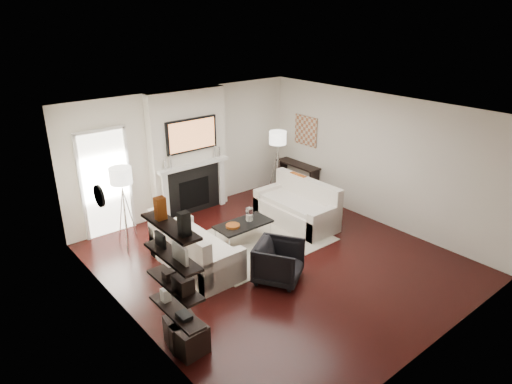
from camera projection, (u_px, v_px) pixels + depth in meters
room_envelope at (278, 191)px, 7.76m from camera, size 6.00×6.00×6.00m
chimney_breast at (189, 153)px, 9.81m from camera, size 1.80×0.25×2.70m
fireplace_surround at (194, 190)px, 10.03m from camera, size 1.30×0.02×1.04m
firebox at (194, 193)px, 10.05m from camera, size 0.75×0.02×0.65m
mantel_pilaster_l at (166, 197)px, 9.57m from camera, size 0.12×0.08×1.10m
mantel_pilaster_r at (222, 182)px, 10.42m from camera, size 0.12×0.08×1.10m
mantel_shelf at (194, 165)px, 9.77m from camera, size 1.70×0.18×0.07m
tv_body at (192, 135)px, 9.54m from camera, size 1.20×0.06×0.70m
tv_screen at (193, 135)px, 9.51m from camera, size 1.10×0.00×0.62m
candlestick_l_tall at (171, 162)px, 9.38m from camera, size 0.04×0.04×0.30m
candlestick_l_short at (165, 165)px, 9.32m from camera, size 0.04×0.04×0.24m
candlestick_r_tall at (215, 152)px, 10.03m from camera, size 0.04×0.04×0.30m
candlestick_r_short at (219, 152)px, 10.12m from camera, size 0.04×0.04×0.24m
hallway_panel at (106, 184)px, 8.91m from camera, size 0.90×0.02×2.10m
door_trim_l at (82, 190)px, 8.61m from camera, size 0.06×0.06×2.16m
door_trim_r at (129, 179)px, 9.18m from camera, size 0.06×0.06×2.16m
door_trim_top at (99, 130)px, 8.49m from camera, size 1.02×0.06×0.06m
rug at (257, 241)px, 8.94m from camera, size 2.60×2.00×0.01m
loveseat_left_base at (196, 257)px, 7.98m from camera, size 0.85×1.80×0.42m
loveseat_left_back at (178, 247)px, 7.66m from camera, size 0.18×1.80×0.80m
loveseat_left_arm_n at (223, 271)px, 7.37m from camera, size 0.85×0.18×0.60m
loveseat_left_arm_s at (172, 235)px, 8.52m from camera, size 0.85×0.18×0.60m
loveseat_left_cushion at (198, 243)px, 7.91m from camera, size 0.63×1.44×0.10m
pillow_left_orange at (169, 230)px, 7.80m from camera, size 0.10×0.42×0.42m
pillow_left_charcoal at (187, 243)px, 7.38m from camera, size 0.10×0.40×0.40m
loveseat_right_base at (296, 214)px, 9.62m from camera, size 0.85×1.80×0.42m
loveseat_right_back at (307, 196)px, 9.70m from camera, size 0.18×1.80×0.80m
loveseat_right_arm_n at (324, 223)px, 9.01m from camera, size 0.85×0.18×0.60m
loveseat_right_arm_s at (270, 198)px, 10.16m from camera, size 0.85×0.18×0.60m
loveseat_right_cushion at (294, 203)px, 9.49m from camera, size 0.63×1.44×0.10m
pillow_right_orange at (298, 183)px, 9.83m from camera, size 0.10×0.42×0.42m
pillow_right_charcoal at (318, 192)px, 9.41m from camera, size 0.10×0.40×0.40m
coffee_table at (243, 224)px, 8.74m from camera, size 1.10×0.55×0.04m
coffee_leg_nw at (229, 246)px, 8.37m from camera, size 0.02×0.02×0.38m
coffee_leg_ne at (270, 230)px, 8.96m from camera, size 0.02×0.02×0.38m
coffee_leg_sw at (216, 237)px, 8.68m from camera, size 0.02×0.02×0.38m
coffee_leg_se at (256, 223)px, 9.27m from camera, size 0.02×0.02×0.38m
hurricane_glass at (249, 214)px, 8.77m from camera, size 0.15×0.15×0.26m
hurricane_candle at (249, 218)px, 8.79m from camera, size 0.09×0.09×0.13m
copper_bowl at (233, 226)px, 8.57m from camera, size 0.27×0.27×0.04m
armchair at (279, 260)px, 7.55m from camera, size 0.98×0.97×0.75m
lamp_left_post at (126, 218)px, 8.51m from camera, size 0.02×0.02×1.20m
lamp_left_shade at (121, 176)px, 8.19m from camera, size 0.40×0.40×0.30m
lamp_left_leg_a at (131, 217)px, 8.58m from camera, size 0.25×0.02×1.23m
lamp_left_leg_b at (121, 217)px, 8.55m from camera, size 0.14×0.22×1.23m
lamp_left_leg_c at (125, 221)px, 8.41m from camera, size 0.14×0.22×1.23m
lamp_right_post at (277, 172)px, 10.89m from camera, size 0.02×0.02×1.20m
lamp_right_shade at (278, 138)px, 10.57m from camera, size 0.40×0.40×0.30m
lamp_right_leg_a at (281, 171)px, 10.95m from camera, size 0.25×0.02×1.23m
lamp_right_leg_b at (273, 172)px, 10.92m from camera, size 0.14×0.22×1.23m
lamp_right_leg_c at (278, 174)px, 10.79m from camera, size 0.14×0.22×1.23m
console_top at (298, 164)px, 11.02m from camera, size 0.35×1.20×0.04m
console_leg_n at (314, 185)px, 10.77m from camera, size 0.30×0.04×0.71m
console_leg_s at (282, 173)px, 11.55m from camera, size 0.30×0.04×0.71m
wall_art at (306, 131)px, 10.76m from camera, size 0.03×0.70×0.70m
shelf_bottom at (177, 312)px, 5.75m from camera, size 0.25×1.00×0.03m
shelf_lower at (175, 285)px, 5.60m from camera, size 0.25×1.00×0.04m
shelf_upper at (172, 256)px, 5.44m from camera, size 0.25×1.00×0.04m
shelf_top at (170, 226)px, 5.29m from camera, size 0.25×1.00×0.04m
decor_magfile_a at (184, 224)px, 5.00m from camera, size 0.12×0.10×0.28m
decor_magfile_b at (160, 208)px, 5.38m from camera, size 0.12×0.10×0.28m
decor_frame_a at (180, 253)px, 5.26m from camera, size 0.04×0.30×0.22m
decor_frame_b at (160, 240)px, 5.61m from camera, size 0.04×0.22×0.18m
decor_wine_rack at (183, 284)px, 5.40m from camera, size 0.18×0.25×0.20m
decor_box_small at (169, 275)px, 5.65m from camera, size 0.15×0.12×0.12m
decor_books at (184, 316)px, 5.60m from camera, size 0.14×0.20×0.05m
decor_box_tall at (166, 295)px, 5.90m from camera, size 0.10×0.10×0.18m
clock_rim at (99, 196)px, 6.66m from camera, size 0.04×0.34×0.34m
clock_face at (101, 196)px, 6.68m from camera, size 0.01×0.29×0.29m
ottoman_near at (182, 331)px, 6.16m from camera, size 0.46×0.46×0.40m
ottoman_far at (190, 339)px, 6.01m from camera, size 0.43×0.43×0.40m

